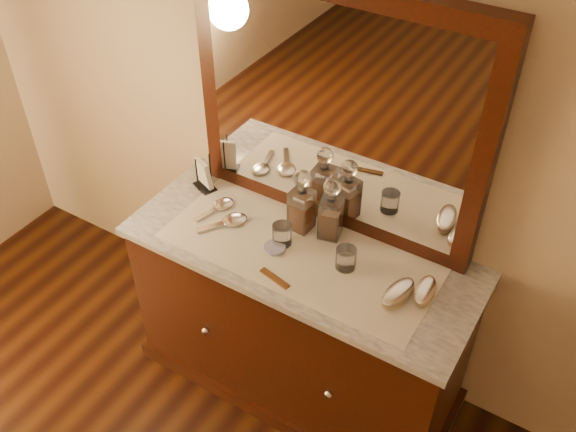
# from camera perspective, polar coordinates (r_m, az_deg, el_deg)

# --- Properties ---
(dresser_cabinet) EXTENTS (1.40, 0.55, 0.82)m
(dresser_cabinet) POSITION_cam_1_polar(r_m,az_deg,el_deg) (2.86, 1.06, -9.42)
(dresser_cabinet) COLOR black
(dresser_cabinet) RESTS_ON floor
(dresser_plinth) EXTENTS (1.46, 0.59, 0.08)m
(dresser_plinth) POSITION_cam_1_polar(r_m,az_deg,el_deg) (3.15, 0.98, -13.74)
(dresser_plinth) COLOR black
(dresser_plinth) RESTS_ON floor
(knob_left) EXTENTS (0.04, 0.04, 0.04)m
(knob_left) POSITION_cam_1_polar(r_m,az_deg,el_deg) (2.80, -7.36, -10.15)
(knob_left) COLOR silver
(knob_left) RESTS_ON dresser_cabinet
(knob_right) EXTENTS (0.04, 0.04, 0.04)m
(knob_right) POSITION_cam_1_polar(r_m,az_deg,el_deg) (2.59, 3.64, -15.61)
(knob_right) COLOR silver
(knob_right) RESTS_ON dresser_cabinet
(marble_top) EXTENTS (1.44, 0.59, 0.03)m
(marble_top) POSITION_cam_1_polar(r_m,az_deg,el_deg) (2.55, 1.18, -3.27)
(marble_top) COLOR white
(marble_top) RESTS_ON dresser_cabinet
(mirror_frame) EXTENTS (1.20, 0.08, 1.00)m
(mirror_frame) POSITION_cam_1_polar(r_m,az_deg,el_deg) (2.41, 4.36, 9.12)
(mirror_frame) COLOR black
(mirror_frame) RESTS_ON marble_top
(mirror_glass) EXTENTS (1.06, 0.01, 0.86)m
(mirror_glass) POSITION_cam_1_polar(r_m,az_deg,el_deg) (2.38, 3.97, 8.76)
(mirror_glass) COLOR white
(mirror_glass) RESTS_ON marble_top
(lace_runner) EXTENTS (1.10, 0.45, 0.00)m
(lace_runner) POSITION_cam_1_polar(r_m,az_deg,el_deg) (2.53, 0.95, -3.26)
(lace_runner) COLOR white
(lace_runner) RESTS_ON marble_top
(pin_dish) EXTENTS (0.10, 0.10, 0.02)m
(pin_dish) POSITION_cam_1_polar(r_m,az_deg,el_deg) (2.53, -1.20, -2.85)
(pin_dish) COLOR white
(pin_dish) RESTS_ON lace_runner
(comb) EXTENTS (0.14, 0.06, 0.01)m
(comb) POSITION_cam_1_polar(r_m,az_deg,el_deg) (2.42, -1.19, -5.58)
(comb) COLOR brown
(comb) RESTS_ON lace_runner
(napkin_rack) EXTENTS (0.13, 0.10, 0.17)m
(napkin_rack) POSITION_cam_1_polar(r_m,az_deg,el_deg) (2.83, -7.51, 3.61)
(napkin_rack) COLOR black
(napkin_rack) RESTS_ON marble_top
(decanter_left) EXTENTS (0.09, 0.09, 0.29)m
(decanter_left) POSITION_cam_1_polar(r_m,az_deg,el_deg) (2.56, 1.23, 0.86)
(decanter_left) COLOR #914415
(decanter_left) RESTS_ON lace_runner
(decanter_right) EXTENTS (0.10, 0.10, 0.28)m
(decanter_right) POSITION_cam_1_polar(r_m,az_deg,el_deg) (2.53, 3.85, 0.15)
(decanter_right) COLOR #914415
(decanter_right) RESTS_ON lace_runner
(brush_near) EXTENTS (0.11, 0.19, 0.05)m
(brush_near) POSITION_cam_1_polar(r_m,az_deg,el_deg) (2.37, 9.80, -6.83)
(brush_near) COLOR #9F8661
(brush_near) RESTS_ON lace_runner
(brush_far) EXTENTS (0.09, 0.16, 0.04)m
(brush_far) POSITION_cam_1_polar(r_m,az_deg,el_deg) (2.40, 12.15, -6.61)
(brush_far) COLOR #9F8661
(brush_far) RESTS_ON lace_runner
(hand_mirror_outer) EXTENTS (0.10, 0.21, 0.02)m
(hand_mirror_outer) POSITION_cam_1_polar(r_m,az_deg,el_deg) (2.74, -6.09, 0.92)
(hand_mirror_outer) COLOR silver
(hand_mirror_outer) RESTS_ON lace_runner
(hand_mirror_inner) EXTENTS (0.17, 0.22, 0.02)m
(hand_mirror_inner) POSITION_cam_1_polar(r_m,az_deg,el_deg) (2.66, -5.18, -0.44)
(hand_mirror_inner) COLOR silver
(hand_mirror_inner) RESTS_ON lace_runner
(tumblers) EXTENTS (0.36, 0.09, 0.09)m
(tumblers) POSITION_cam_1_polar(r_m,az_deg,el_deg) (2.48, 2.28, -2.70)
(tumblers) COLOR white
(tumblers) RESTS_ON lace_runner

